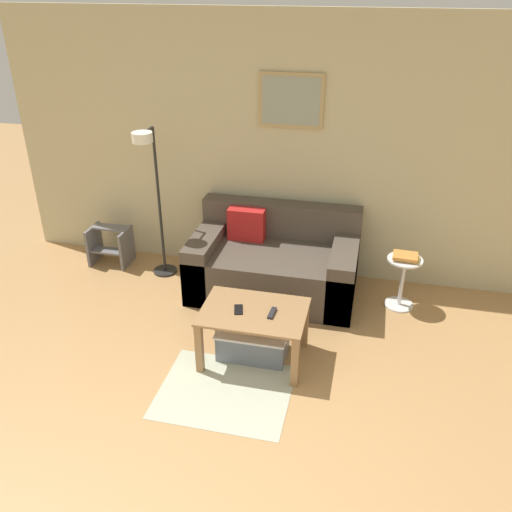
{
  "coord_description": "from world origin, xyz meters",
  "views": [
    {
      "loc": [
        0.9,
        -1.75,
        2.83
      ],
      "look_at": [
        0.06,
        1.88,
        0.85
      ],
      "focal_mm": 38.0,
      "sensor_mm": 36.0,
      "label": 1
    }
  ],
  "objects_px": {
    "floor_lamp": "(152,184)",
    "cell_phone": "(238,310)",
    "remote_control": "(272,313)",
    "step_stool": "(110,244)",
    "couch": "(274,264)",
    "coffee_table": "(254,321)",
    "storage_bin": "(253,342)",
    "book_stack": "(406,257)",
    "side_table": "(402,278)"
  },
  "relations": [
    {
      "from": "side_table",
      "to": "remote_control",
      "type": "relative_size",
      "value": 3.34
    },
    {
      "from": "couch",
      "to": "cell_phone",
      "type": "distance_m",
      "value": 1.12
    },
    {
      "from": "storage_bin",
      "to": "side_table",
      "type": "relative_size",
      "value": 1.15
    },
    {
      "from": "storage_bin",
      "to": "floor_lamp",
      "type": "distance_m",
      "value": 1.83
    },
    {
      "from": "storage_bin",
      "to": "remote_control",
      "type": "bearing_deg",
      "value": -20.02
    },
    {
      "from": "couch",
      "to": "book_stack",
      "type": "xyz_separation_m",
      "value": [
        1.22,
        -0.02,
        0.24
      ]
    },
    {
      "from": "storage_bin",
      "to": "step_stool",
      "type": "xyz_separation_m",
      "value": [
        -1.86,
        1.2,
        0.09
      ]
    },
    {
      "from": "storage_bin",
      "to": "book_stack",
      "type": "xyz_separation_m",
      "value": [
        1.18,
        1.02,
        0.4
      ]
    },
    {
      "from": "cell_phone",
      "to": "storage_bin",
      "type": "bearing_deg",
      "value": 16.95
    },
    {
      "from": "couch",
      "to": "remote_control",
      "type": "distance_m",
      "value": 1.14
    },
    {
      "from": "storage_bin",
      "to": "step_stool",
      "type": "relative_size",
      "value": 1.4
    },
    {
      "from": "cell_phone",
      "to": "coffee_table",
      "type": "bearing_deg",
      "value": -5.88
    },
    {
      "from": "side_table",
      "to": "step_stool",
      "type": "distance_m",
      "value": 3.05
    },
    {
      "from": "storage_bin",
      "to": "step_stool",
      "type": "distance_m",
      "value": 2.22
    },
    {
      "from": "floor_lamp",
      "to": "remote_control",
      "type": "relative_size",
      "value": 10.34
    },
    {
      "from": "coffee_table",
      "to": "storage_bin",
      "type": "relative_size",
      "value": 1.44
    },
    {
      "from": "storage_bin",
      "to": "floor_lamp",
      "type": "xyz_separation_m",
      "value": [
        -1.22,
        1.0,
        0.91
      ]
    },
    {
      "from": "book_stack",
      "to": "floor_lamp",
      "type": "bearing_deg",
      "value": -179.56
    },
    {
      "from": "book_stack",
      "to": "remote_control",
      "type": "height_order",
      "value": "book_stack"
    },
    {
      "from": "book_stack",
      "to": "step_stool",
      "type": "distance_m",
      "value": 3.07
    },
    {
      "from": "couch",
      "to": "remote_control",
      "type": "relative_size",
      "value": 10.5
    },
    {
      "from": "side_table",
      "to": "cell_phone",
      "type": "relative_size",
      "value": 3.57
    },
    {
      "from": "storage_bin",
      "to": "coffee_table",
      "type": "bearing_deg",
      "value": -69.61
    },
    {
      "from": "storage_bin",
      "to": "side_table",
      "type": "xyz_separation_m",
      "value": [
        1.18,
        1.03,
        0.17
      ]
    },
    {
      "from": "floor_lamp",
      "to": "step_stool",
      "type": "height_order",
      "value": "floor_lamp"
    },
    {
      "from": "step_stool",
      "to": "cell_phone",
      "type": "bearing_deg",
      "value": -35.76
    },
    {
      "from": "storage_bin",
      "to": "side_table",
      "type": "distance_m",
      "value": 1.58
    },
    {
      "from": "book_stack",
      "to": "storage_bin",
      "type": "bearing_deg",
      "value": -139.14
    },
    {
      "from": "book_stack",
      "to": "step_stool",
      "type": "bearing_deg",
      "value": 176.6
    },
    {
      "from": "floor_lamp",
      "to": "cell_phone",
      "type": "relative_size",
      "value": 11.08
    },
    {
      "from": "remote_control",
      "to": "floor_lamp",
      "type": "bearing_deg",
      "value": 146.0
    },
    {
      "from": "coffee_table",
      "to": "storage_bin",
      "type": "height_order",
      "value": "coffee_table"
    },
    {
      "from": "remote_control",
      "to": "step_stool",
      "type": "distance_m",
      "value": 2.4
    },
    {
      "from": "couch",
      "to": "remote_control",
      "type": "bearing_deg",
      "value": -79.6
    },
    {
      "from": "coffee_table",
      "to": "floor_lamp",
      "type": "distance_m",
      "value": 1.76
    },
    {
      "from": "couch",
      "to": "coffee_table",
      "type": "distance_m",
      "value": 1.09
    },
    {
      "from": "coffee_table",
      "to": "cell_phone",
      "type": "relative_size",
      "value": 5.92
    },
    {
      "from": "cell_phone",
      "to": "step_stool",
      "type": "xyz_separation_m",
      "value": [
        -1.76,
        1.27,
        -0.25
      ]
    },
    {
      "from": "cell_phone",
      "to": "step_stool",
      "type": "bearing_deg",
      "value": 129.45
    },
    {
      "from": "couch",
      "to": "coffee_table",
      "type": "height_order",
      "value": "couch"
    },
    {
      "from": "floor_lamp",
      "to": "step_stool",
      "type": "xyz_separation_m",
      "value": [
        -0.64,
        0.2,
        -0.81
      ]
    },
    {
      "from": "book_stack",
      "to": "cell_phone",
      "type": "distance_m",
      "value": 1.68
    },
    {
      "from": "floor_lamp",
      "to": "remote_control",
      "type": "distance_m",
      "value": 1.84
    },
    {
      "from": "side_table",
      "to": "remote_control",
      "type": "distance_m",
      "value": 1.5
    },
    {
      "from": "side_table",
      "to": "book_stack",
      "type": "relative_size",
      "value": 2.0
    },
    {
      "from": "floor_lamp",
      "to": "book_stack",
      "type": "bearing_deg",
      "value": 0.44
    },
    {
      "from": "couch",
      "to": "storage_bin",
      "type": "distance_m",
      "value": 1.06
    },
    {
      "from": "couch",
      "to": "storage_bin",
      "type": "relative_size",
      "value": 2.74
    },
    {
      "from": "floor_lamp",
      "to": "side_table",
      "type": "xyz_separation_m",
      "value": [
        2.4,
        0.03,
        -0.73
      ]
    },
    {
      "from": "coffee_table",
      "to": "book_stack",
      "type": "xyz_separation_m",
      "value": [
        1.17,
        1.07,
        0.16
      ]
    }
  ]
}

